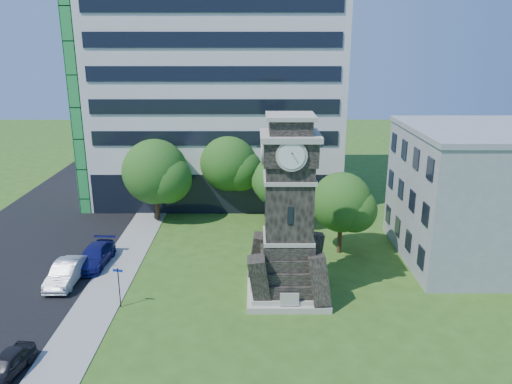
{
  "coord_description": "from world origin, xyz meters",
  "views": [
    {
      "loc": [
        0.85,
        -28.52,
        16.56
      ],
      "look_at": [
        0.89,
        5.53,
        6.18
      ],
      "focal_mm": 35.0,
      "sensor_mm": 36.0,
      "label": 1
    }
  ],
  "objects_px": {
    "car_street_mid": "(66,273)",
    "park_bench": "(312,300)",
    "car_east_lot": "(475,270)",
    "clock_tower": "(288,221)",
    "car_street_south": "(6,365)",
    "car_street_north": "(95,256)",
    "street_sign": "(119,283)"
  },
  "relations": [
    {
      "from": "clock_tower",
      "to": "car_street_mid",
      "type": "height_order",
      "value": "clock_tower"
    },
    {
      "from": "car_street_north",
      "to": "street_sign",
      "type": "height_order",
      "value": "street_sign"
    },
    {
      "from": "car_east_lot",
      "to": "clock_tower",
      "type": "bearing_deg",
      "value": 77.04
    },
    {
      "from": "park_bench",
      "to": "car_east_lot",
      "type": "bearing_deg",
      "value": 37.71
    },
    {
      "from": "car_street_mid",
      "to": "park_bench",
      "type": "xyz_separation_m",
      "value": [
        17.06,
        -3.5,
        -0.23
      ]
    },
    {
      "from": "car_street_mid",
      "to": "car_street_north",
      "type": "bearing_deg",
      "value": 70.21
    },
    {
      "from": "clock_tower",
      "to": "park_bench",
      "type": "bearing_deg",
      "value": -52.18
    },
    {
      "from": "car_street_south",
      "to": "park_bench",
      "type": "bearing_deg",
      "value": 31.67
    },
    {
      "from": "car_street_north",
      "to": "street_sign",
      "type": "bearing_deg",
      "value": -57.27
    },
    {
      "from": "car_street_mid",
      "to": "car_street_south",
      "type": "bearing_deg",
      "value": -85.83
    },
    {
      "from": "clock_tower",
      "to": "car_street_mid",
      "type": "xyz_separation_m",
      "value": [
        -15.57,
        1.58,
        -4.5
      ]
    },
    {
      "from": "car_east_lot",
      "to": "street_sign",
      "type": "xyz_separation_m",
      "value": [
        -24.62,
        -4.04,
        1.09
      ]
    },
    {
      "from": "car_street_north",
      "to": "car_east_lot",
      "type": "height_order",
      "value": "car_street_north"
    },
    {
      "from": "clock_tower",
      "to": "street_sign",
      "type": "height_order",
      "value": "clock_tower"
    },
    {
      "from": "street_sign",
      "to": "car_street_mid",
      "type": "bearing_deg",
      "value": 155.83
    },
    {
      "from": "car_street_south",
      "to": "street_sign",
      "type": "xyz_separation_m",
      "value": [
        4.03,
        6.92,
        1.1
      ]
    },
    {
      "from": "street_sign",
      "to": "car_street_south",
      "type": "bearing_deg",
      "value": -108.97
    },
    {
      "from": "car_street_south",
      "to": "car_street_north",
      "type": "height_order",
      "value": "car_street_north"
    },
    {
      "from": "clock_tower",
      "to": "park_bench",
      "type": "height_order",
      "value": "clock_tower"
    },
    {
      "from": "clock_tower",
      "to": "park_bench",
      "type": "distance_m",
      "value": 5.31
    },
    {
      "from": "car_east_lot",
      "to": "car_street_south",
      "type": "bearing_deg",
      "value": 88.53
    },
    {
      "from": "car_street_mid",
      "to": "car_east_lot",
      "type": "distance_m",
      "value": 29.32
    },
    {
      "from": "car_street_south",
      "to": "street_sign",
      "type": "height_order",
      "value": "street_sign"
    },
    {
      "from": "clock_tower",
      "to": "car_street_mid",
      "type": "distance_m",
      "value": 16.29
    },
    {
      "from": "car_street_north",
      "to": "park_bench",
      "type": "relative_size",
      "value": 2.51
    },
    {
      "from": "car_street_mid",
      "to": "car_street_north",
      "type": "relative_size",
      "value": 0.93
    },
    {
      "from": "car_street_south",
      "to": "car_street_north",
      "type": "bearing_deg",
      "value": 97.3
    },
    {
      "from": "car_street_mid",
      "to": "street_sign",
      "type": "bearing_deg",
      "value": -34.93
    },
    {
      "from": "clock_tower",
      "to": "car_street_north",
      "type": "xyz_separation_m",
      "value": [
        -14.46,
        4.59,
        -4.54
      ]
    },
    {
      "from": "car_street_south",
      "to": "clock_tower",
      "type": "bearing_deg",
      "value": 39.45
    },
    {
      "from": "car_street_north",
      "to": "street_sign",
      "type": "distance_m",
      "value": 7.35
    },
    {
      "from": "car_street_north",
      "to": "car_east_lot",
      "type": "relative_size",
      "value": 1.12
    }
  ]
}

